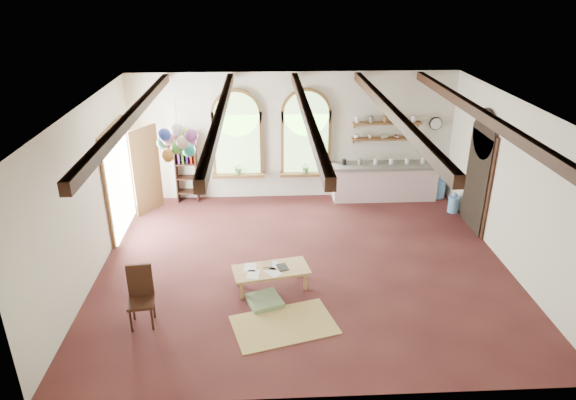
{
  "coord_description": "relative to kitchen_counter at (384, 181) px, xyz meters",
  "views": [
    {
      "loc": [
        -0.76,
        -8.81,
        5.32
      ],
      "look_at": [
        -0.29,
        0.6,
        1.15
      ],
      "focal_mm": 32.0,
      "sensor_mm": 36.0,
      "label": 1
    }
  ],
  "objects": [
    {
      "name": "wall_shelf_lower",
      "position": [
        0.0,
        0.18,
        1.07
      ],
      "size": [
        1.7,
        0.24,
        0.04
      ],
      "primitive_type": "cube",
      "color": "brown",
      "rests_on": "wall_back"
    },
    {
      "name": "window_left",
      "position": [
        -3.7,
        0.23,
        1.16
      ],
      "size": [
        1.3,
        0.28,
        2.2
      ],
      "color": "brown",
      "rests_on": "floor"
    },
    {
      "name": "shelf_cup_b",
      "position": [
        -0.4,
        0.18,
        1.14
      ],
      "size": [
        0.1,
        0.1,
        0.09
      ],
      "primitive_type": "imported",
      "color": "beige",
      "rests_on": "wall_shelf_lower"
    },
    {
      "name": "table_book",
      "position": [
        -3.12,
        -3.83,
        -0.07
      ],
      "size": [
        0.18,
        0.25,
        0.02
      ],
      "primitive_type": "imported",
      "rotation": [
        0.0,
        0.0,
        0.04
      ],
      "color": "olive",
      "rests_on": "coffee_table"
    },
    {
      "name": "shelf_vase",
      "position": [
        0.65,
        0.18,
        1.19
      ],
      "size": [
        0.18,
        0.18,
        0.19
      ],
      "primitive_type": "imported",
      "color": "slate",
      "rests_on": "wall_shelf_lower"
    },
    {
      "name": "kitchen_counter",
      "position": [
        0.0,
        0.0,
        0.0
      ],
      "size": [
        2.68,
        0.62,
        0.94
      ],
      "color": "beige",
      "rests_on": "floor"
    },
    {
      "name": "floor_cushion",
      "position": [
        -3.1,
        -4.47,
        -0.43
      ],
      "size": [
        0.71,
        0.71,
        0.1
      ],
      "primitive_type": "cube",
      "rotation": [
        0.0,
        0.0,
        0.35
      ],
      "color": "#6A855B",
      "rests_on": "floor"
    },
    {
      "name": "wall_shelf_upper",
      "position": [
        0.0,
        0.18,
        1.47
      ],
      "size": [
        1.7,
        0.24,
        0.04
      ],
      "primitive_type": "cube",
      "color": "brown",
      "rests_on": "wall_back"
    },
    {
      "name": "side_chair",
      "position": [
        -5.1,
        -4.94,
        -0.18
      ],
      "size": [
        0.45,
        0.45,
        1.03
      ],
      "color": "#321810",
      "rests_on": "floor"
    },
    {
      "name": "wall_clock",
      "position": [
        1.25,
        0.25,
        1.42
      ],
      "size": [
        0.32,
        0.04,
        0.32
      ],
      "primitive_type": "cylinder",
      "rotation": [
        1.57,
        0.0,
        0.0
      ],
      "color": "black",
      "rests_on": "wall_back"
    },
    {
      "name": "right_doorway",
      "position": [
        1.65,
        -1.7,
        0.62
      ],
      "size": [
        0.1,
        1.3,
        2.4
      ],
      "primitive_type": "cube",
      "color": "black",
      "rests_on": "floor"
    },
    {
      "name": "bookshelf",
      "position": [
        -5.0,
        0.12,
        0.42
      ],
      "size": [
        0.53,
        0.32,
        1.8
      ],
      "color": "#321810",
      "rests_on": "floor"
    },
    {
      "name": "left_doorway",
      "position": [
        -6.25,
        -1.4,
        0.67
      ],
      "size": [
        0.1,
        1.9,
        2.5
      ],
      "primitive_type": "cube",
      "color": "brown",
      "rests_on": "floor"
    },
    {
      "name": "shelf_cup_a",
      "position": [
        -0.75,
        0.18,
        1.14
      ],
      "size": [
        0.12,
        0.1,
        0.1
      ],
      "primitive_type": "imported",
      "color": "white",
      "rests_on": "wall_shelf_lower"
    },
    {
      "name": "coffee_table",
      "position": [
        -2.97,
        -3.97,
        -0.13
      ],
      "size": [
        1.47,
        0.89,
        0.39
      ],
      "color": "tan",
      "rests_on": "floor"
    },
    {
      "name": "water_jug_b",
      "position": [
        1.52,
        -0.9,
        -0.25
      ],
      "size": [
        0.27,
        0.27,
        0.52
      ],
      "color": "#6199D1",
      "rests_on": "floor"
    },
    {
      "name": "window_right",
      "position": [
        -2.0,
        0.23,
        1.16
      ],
      "size": [
        1.3,
        0.28,
        2.2
      ],
      "color": "brown",
      "rests_on": "floor"
    },
    {
      "name": "water_jug_a",
      "position": [
        1.45,
        0.0,
        -0.22
      ],
      "size": [
        0.31,
        0.31,
        0.6
      ],
      "color": "#6199D1",
      "rests_on": "floor"
    },
    {
      "name": "shelf_bowl_b",
      "position": [
        0.3,
        0.18,
        1.12
      ],
      "size": [
        0.2,
        0.2,
        0.06
      ],
      "primitive_type": "imported",
      "color": "#8C664C",
      "rests_on": "wall_shelf_lower"
    },
    {
      "name": "ceiling_beams",
      "position": [
        -2.3,
        -3.2,
        2.62
      ],
      "size": [
        6.2,
        6.8,
        0.18
      ],
      "primitive_type": null,
      "color": "#321810",
      "rests_on": "ceiling"
    },
    {
      "name": "balloon_cluster",
      "position": [
        -4.71,
        -2.4,
        1.86
      ],
      "size": [
        0.86,
        0.9,
        1.16
      ],
      "color": "silver",
      "rests_on": "floor"
    },
    {
      "name": "potted_plant_right",
      "position": [
        -2.0,
        0.12,
        0.37
      ],
      "size": [
        0.27,
        0.23,
        0.3
      ],
      "primitive_type": "imported",
      "color": "#598C4C",
      "rests_on": "window_right"
    },
    {
      "name": "potted_plant_left",
      "position": [
        -3.7,
        0.12,
        0.37
      ],
      "size": [
        0.27,
        0.23,
        0.3
      ],
      "primitive_type": "imported",
      "color": "#598C4C",
      "rests_on": "window_left"
    },
    {
      "name": "shelf_bowl_a",
      "position": [
        -0.05,
        0.18,
        1.12
      ],
      "size": [
        0.22,
        0.22,
        0.05
      ],
      "primitive_type": "imported",
      "color": "beige",
      "rests_on": "wall_shelf_lower"
    },
    {
      "name": "floor_mat",
      "position": [
        -2.78,
        -5.1,
        -0.47
      ],
      "size": [
        1.87,
        1.42,
        0.02
      ],
      "primitive_type": "cube",
      "rotation": [
        0.0,
        0.0,
        0.27
      ],
      "color": "tan",
      "rests_on": "floor"
    },
    {
      "name": "tablet",
      "position": [
        -2.76,
        -3.93,
        -0.08
      ],
      "size": [
        0.24,
        0.3,
        0.01
      ],
      "primitive_type": "cube",
      "rotation": [
        0.0,
        0.0,
        0.28
      ],
      "color": "black",
      "rests_on": "coffee_table"
    },
    {
      "name": "floor",
      "position": [
        -2.3,
        -3.2,
        -0.48
      ],
      "size": [
        8.0,
        8.0,
        0.0
      ],
      "primitive_type": "plane",
      "color": "#512221",
      "rests_on": "ground"
    }
  ]
}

